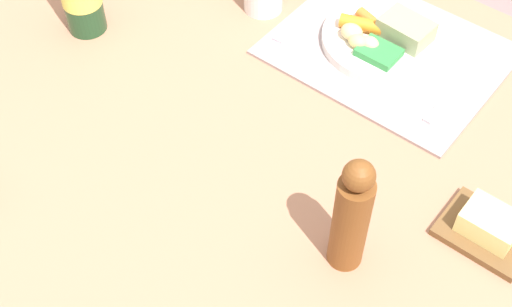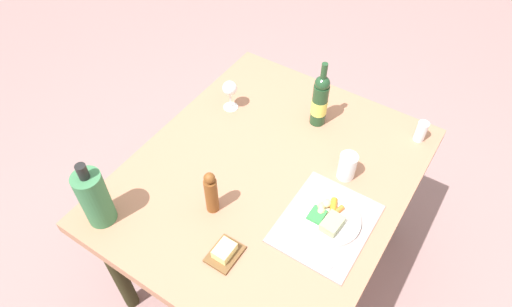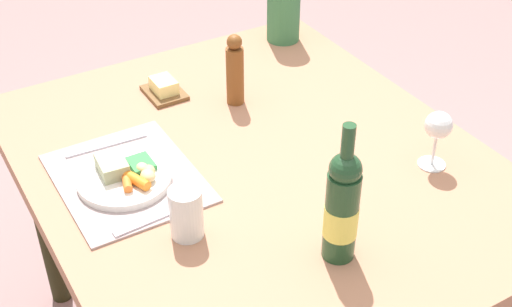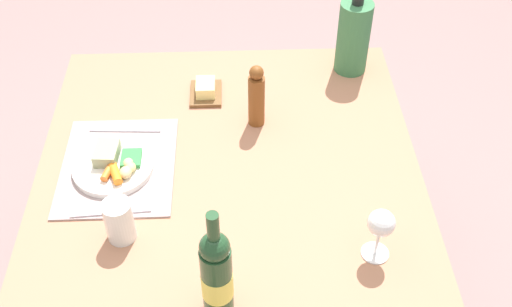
# 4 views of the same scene
# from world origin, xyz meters

# --- Properties ---
(ground_plane) EXTENTS (8.00, 8.00, 0.00)m
(ground_plane) POSITION_xyz_m (0.00, 0.00, 0.00)
(ground_plane) COLOR gray
(dining_table) EXTENTS (1.31, 1.09, 0.78)m
(dining_table) POSITION_xyz_m (0.00, 0.00, 0.69)
(dining_table) COLOR #AD7558
(dining_table) RESTS_ON ground_plane
(placemat) EXTENTS (0.39, 0.32, 0.01)m
(placemat) POSITION_xyz_m (-0.09, -0.31, 0.78)
(placemat) COLOR #9F8C8C
(placemat) RESTS_ON dining_table
(dinner_plate) EXTENTS (0.23, 0.23, 0.05)m
(dinner_plate) POSITION_xyz_m (-0.08, -0.32, 0.80)
(dinner_plate) COLOR white
(dinner_plate) RESTS_ON placemat
(fork) EXTENTS (0.03, 0.21, 0.00)m
(fork) POSITION_xyz_m (-0.24, -0.31, 0.78)
(fork) COLOR silver
(fork) RESTS_ON placemat
(knife) EXTENTS (0.03, 0.21, 0.00)m
(knife) POSITION_xyz_m (0.08, -0.31, 0.78)
(knife) COLOR silver
(knife) RESTS_ON placemat
(wine_bottle) EXTENTS (0.07, 0.07, 0.33)m
(wine_bottle) POSITION_xyz_m (0.38, -0.03, 0.91)
(wine_bottle) COLOR #204426
(wine_bottle) RESTS_ON dining_table
(cooler_bottle) EXTENTS (0.11, 0.11, 0.31)m
(cooler_bottle) POSITION_xyz_m (-0.53, 0.41, 0.90)
(cooler_bottle) COLOR #397649
(cooler_bottle) RESTS_ON dining_table
(butter_dish) EXTENTS (0.13, 0.10, 0.05)m
(butter_dish) POSITION_xyz_m (-0.41, -0.07, 0.80)
(butter_dish) COLOR brown
(butter_dish) RESTS_ON dining_table
(water_tumbler) EXTENTS (0.07, 0.07, 0.12)m
(water_tumbler) POSITION_xyz_m (0.16, -0.27, 0.83)
(water_tumbler) COLOR silver
(water_tumbler) RESTS_ON dining_table
(salt_shaker) EXTENTS (0.05, 0.05, 0.10)m
(salt_shaker) POSITION_xyz_m (0.53, -0.45, 0.83)
(salt_shaker) COLOR white
(salt_shaker) RESTS_ON dining_table
(pepper_mill) EXTENTS (0.05, 0.05, 0.21)m
(pepper_mill) POSITION_xyz_m (-0.27, 0.09, 0.88)
(pepper_mill) COLOR brown
(pepper_mill) RESTS_ON dining_table
(wine_glass) EXTENTS (0.07, 0.07, 0.15)m
(wine_glass) POSITION_xyz_m (0.24, 0.36, 0.89)
(wine_glass) COLOR white
(wine_glass) RESTS_ON dining_table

